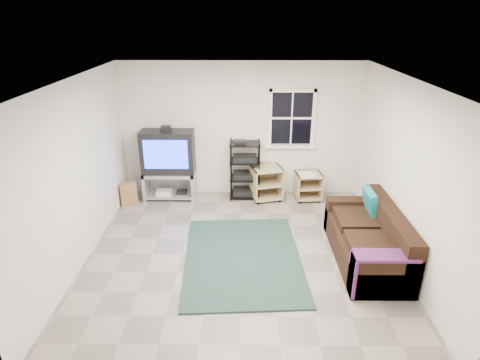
{
  "coord_description": "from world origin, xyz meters",
  "views": [
    {
      "loc": [
        0.04,
        -5.18,
        3.42
      ],
      "look_at": [
        -0.01,
        0.4,
        1.06
      ],
      "focal_mm": 30.0,
      "sensor_mm": 36.0,
      "label": 1
    }
  ],
  "objects_px": {
    "side_table_right": "(308,184)",
    "side_table_left": "(265,181)",
    "sofa": "(369,241)",
    "av_rack": "(245,173)",
    "tv_unit": "(168,159)"
  },
  "relations": [
    {
      "from": "side_table_right",
      "to": "side_table_left",
      "type": "bearing_deg",
      "value": 177.67
    },
    {
      "from": "side_table_left",
      "to": "sofa",
      "type": "relative_size",
      "value": 0.35
    },
    {
      "from": "side_table_left",
      "to": "side_table_right",
      "type": "relative_size",
      "value": 1.21
    },
    {
      "from": "side_table_left",
      "to": "side_table_right",
      "type": "xyz_separation_m",
      "value": [
        0.82,
        -0.03,
        -0.04
      ]
    },
    {
      "from": "av_rack",
      "to": "side_table_left",
      "type": "bearing_deg",
      "value": -3.27
    },
    {
      "from": "tv_unit",
      "to": "av_rack",
      "type": "distance_m",
      "value": 1.5
    },
    {
      "from": "sofa",
      "to": "side_table_right",
      "type": "bearing_deg",
      "value": 105.54
    },
    {
      "from": "side_table_left",
      "to": "side_table_right",
      "type": "distance_m",
      "value": 0.83
    },
    {
      "from": "side_table_right",
      "to": "sofa",
      "type": "relative_size",
      "value": 0.29
    },
    {
      "from": "av_rack",
      "to": "side_table_right",
      "type": "relative_size",
      "value": 2.09
    },
    {
      "from": "tv_unit",
      "to": "side_table_left",
      "type": "relative_size",
      "value": 2.17
    },
    {
      "from": "side_table_right",
      "to": "sofa",
      "type": "bearing_deg",
      "value": -74.46
    },
    {
      "from": "tv_unit",
      "to": "av_rack",
      "type": "relative_size",
      "value": 1.26
    },
    {
      "from": "tv_unit",
      "to": "side_table_left",
      "type": "distance_m",
      "value": 1.93
    },
    {
      "from": "tv_unit",
      "to": "sofa",
      "type": "relative_size",
      "value": 0.76
    }
  ]
}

